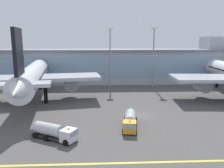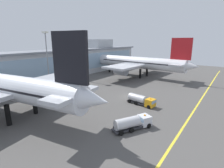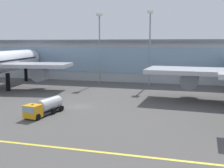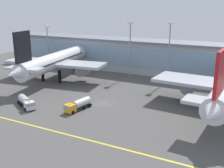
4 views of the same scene
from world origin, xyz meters
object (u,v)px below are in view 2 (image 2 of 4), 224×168
airliner_near_right (138,63)px  fuel_tanker_truck (134,122)px  airliner_near_left (11,88)px  apron_light_mast_east (47,51)px  baggage_tug_near (142,100)px  apron_light_mast_centre (77,49)px

airliner_near_right → fuel_tanker_truck: airliner_near_right is taller
airliner_near_left → fuel_tanker_truck: size_ratio=5.91×
fuel_tanker_truck → apron_light_mast_east: 49.52m
airliner_near_left → fuel_tanker_truck: bearing=-165.8°
airliner_near_right → baggage_tug_near: bearing=122.2°
fuel_tanker_truck → apron_light_mast_centre: (28.08, 45.55, 13.37)m
fuel_tanker_truck → apron_light_mast_east: apron_light_mast_east is taller
airliner_near_right → airliner_near_left: bearing=91.6°
baggage_tug_near → apron_light_mast_centre: bearing=170.0°
fuel_tanker_truck → apron_light_mast_centre: bearing=86.7°
fuel_tanker_truck → apron_light_mast_east: size_ratio=0.41×
airliner_near_left → apron_light_mast_centre: apron_light_mast_centre is taller
airliner_near_left → baggage_tug_near: 35.27m
baggage_tug_near → apron_light_mast_east: bearing=-167.8°
baggage_tug_near → apron_light_mast_centre: size_ratio=0.41×
airliner_near_right → apron_light_mast_centre: (-24.13, 19.79, 7.60)m
fuel_tanker_truck → apron_light_mast_centre: size_ratio=0.40×
apron_light_mast_centre → fuel_tanker_truck: bearing=-121.7°
airliner_near_left → apron_light_mast_east: apron_light_mast_east is taller
airliner_near_right → baggage_tug_near: 43.52m
baggage_tug_near → apron_light_mast_centre: 44.85m
baggage_tug_near → fuel_tanker_truck: bearing=-62.3°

